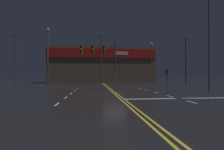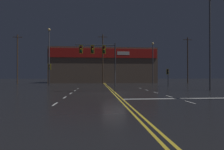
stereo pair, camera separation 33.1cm
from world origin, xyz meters
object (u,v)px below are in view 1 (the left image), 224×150
streetlight_near_right (48,50)px  streetlight_far_left (151,58)px  streetlight_near_left (209,33)px  traffic_signal_median (98,53)px  traffic_signal_corner_northwest (49,70)px  traffic_signal_corner_northeast (167,74)px

streetlight_near_right → streetlight_far_left: bearing=7.9°
streetlight_near_left → traffic_signal_median: bearing=-178.3°
streetlight_far_left → traffic_signal_corner_northwest: bearing=-154.3°
traffic_signal_median → traffic_signal_corner_northeast: (12.34, 8.86, -2.30)m
streetlight_far_left → traffic_signal_corner_northeast: bearing=-94.0°
traffic_signal_median → streetlight_near_right: size_ratio=0.50×
streetlight_far_left → traffic_signal_median: bearing=-124.1°
traffic_signal_corner_northeast → streetlight_near_left: bearing=-76.1°
traffic_signal_median → traffic_signal_corner_northwest: size_ratio=1.50×
traffic_signal_corner_northwest → streetlight_near_right: size_ratio=0.33×
traffic_signal_median → traffic_signal_corner_northeast: size_ratio=1.86×
streetlight_near_left → streetlight_near_right: bearing=147.3°
traffic_signal_median → streetlight_near_left: (14.43, 0.42, 2.95)m
traffic_signal_median → traffic_signal_corner_northeast: traffic_signal_median is taller
streetlight_near_left → streetlight_far_left: (-1.36, 18.90, -1.31)m
traffic_signal_corner_northeast → streetlight_far_left: streetlight_far_left is taller
traffic_signal_median → streetlight_far_left: (13.07, 19.32, 1.64)m
streetlight_near_right → traffic_signal_corner_northwest: bearing=-74.6°
traffic_signal_corner_northwest → streetlight_far_left: bearing=25.7°
traffic_signal_median → streetlight_far_left: bearing=55.9°
traffic_signal_median → streetlight_near_left: size_ratio=0.48×
traffic_signal_corner_northwest → traffic_signal_corner_northeast: bearing=-0.8°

